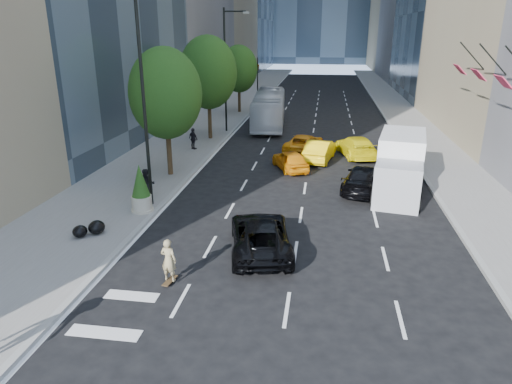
% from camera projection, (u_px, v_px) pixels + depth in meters
% --- Properties ---
extents(ground, '(160.00, 160.00, 0.00)m').
position_uv_depth(ground, '(271.00, 251.00, 18.38)').
color(ground, black).
rests_on(ground, ground).
extents(sidewalk_left, '(6.00, 120.00, 0.15)m').
position_uv_depth(sidewalk_left, '(219.00, 115.00, 47.58)').
color(sidewalk_left, slate).
rests_on(sidewalk_left, ground).
extents(sidewalk_right, '(4.00, 120.00, 0.15)m').
position_uv_depth(sidewalk_right, '(407.00, 120.00, 44.93)').
color(sidewalk_right, slate).
rests_on(sidewalk_right, ground).
extents(lamp_near, '(2.13, 0.22, 10.00)m').
position_uv_depth(lamp_near, '(146.00, 89.00, 21.05)').
color(lamp_near, black).
rests_on(lamp_near, sidewalk_left).
extents(lamp_far, '(2.13, 0.22, 10.00)m').
position_uv_depth(lamp_far, '(227.00, 64.00, 37.84)').
color(lamp_far, black).
rests_on(lamp_far, sidewalk_left).
extents(tree_near, '(4.20, 4.20, 7.46)m').
position_uv_depth(tree_near, '(165.00, 94.00, 26.12)').
color(tree_near, black).
rests_on(tree_near, sidewalk_left).
extents(tree_mid, '(4.50, 4.50, 7.99)m').
position_uv_depth(tree_mid, '(208.00, 73.00, 35.33)').
color(tree_mid, black).
rests_on(tree_mid, sidewalk_left).
extents(tree_far, '(3.90, 3.90, 6.92)m').
position_uv_depth(tree_far, '(239.00, 69.00, 47.68)').
color(tree_far, black).
rests_on(tree_far, sidewalk_left).
extents(traffic_signal, '(2.48, 0.53, 5.20)m').
position_uv_depth(traffic_signal, '(258.00, 67.00, 55.16)').
color(traffic_signal, black).
rests_on(traffic_signal, sidewalk_left).
extents(facade_flags, '(1.85, 13.30, 2.05)m').
position_uv_depth(facade_flags, '(493.00, 75.00, 24.15)').
color(facade_flags, black).
rests_on(facade_flags, ground).
extents(skateboarder, '(0.63, 0.47, 1.58)m').
position_uv_depth(skateboarder, '(169.00, 263.00, 15.77)').
color(skateboarder, '#887B55').
rests_on(skateboarder, ground).
extents(black_sedan_lincoln, '(3.21, 5.30, 1.38)m').
position_uv_depth(black_sedan_lincoln, '(260.00, 235.00, 18.16)').
color(black_sedan_lincoln, black).
rests_on(black_sedan_lincoln, ground).
extents(black_sedan_mercedes, '(2.98, 5.14, 1.40)m').
position_uv_depth(black_sedan_mercedes, '(364.00, 179.00, 25.02)').
color(black_sedan_mercedes, black).
rests_on(black_sedan_mercedes, ground).
extents(taxi_a, '(2.86, 4.00, 1.27)m').
position_uv_depth(taxi_a, '(290.00, 160.00, 28.91)').
color(taxi_a, orange).
rests_on(taxi_a, ground).
extents(taxi_b, '(2.30, 4.58, 1.44)m').
position_uv_depth(taxi_b, '(320.00, 150.00, 30.95)').
color(taxi_b, yellow).
rests_on(taxi_b, ground).
extents(taxi_c, '(3.03, 4.99, 1.29)m').
position_uv_depth(taxi_c, '(304.00, 143.00, 33.18)').
color(taxi_c, orange).
rests_on(taxi_c, ground).
extents(taxi_d, '(3.09, 5.22, 1.42)m').
position_uv_depth(taxi_d, '(356.00, 146.00, 32.01)').
color(taxi_d, yellow).
rests_on(taxi_d, ground).
extents(city_bus, '(3.51, 11.52, 3.16)m').
position_uv_depth(city_bus, '(269.00, 109.00, 42.11)').
color(city_bus, silver).
rests_on(city_bus, ground).
extents(box_truck, '(3.44, 6.77, 3.09)m').
position_uv_depth(box_truck, '(400.00, 164.00, 24.62)').
color(box_truck, silver).
rests_on(box_truck, ground).
extents(pedestrian_a, '(0.95, 0.84, 1.62)m').
position_uv_depth(pedestrian_a, '(147.00, 184.00, 23.29)').
color(pedestrian_a, black).
rests_on(pedestrian_a, sidewalk_left).
extents(pedestrian_b, '(0.96, 0.86, 1.57)m').
position_uv_depth(pedestrian_b, '(193.00, 139.00, 33.31)').
color(pedestrian_b, black).
rests_on(pedestrian_b, sidewalk_left).
extents(planter_shrub, '(0.97, 0.97, 2.33)m').
position_uv_depth(planter_shrub, '(141.00, 189.00, 21.68)').
color(planter_shrub, '#B6AF97').
rests_on(planter_shrub, sidewalk_left).
extents(garbage_bags, '(1.18, 1.14, 0.58)m').
position_uv_depth(garbage_bags, '(90.00, 229.00, 19.36)').
color(garbage_bags, black).
rests_on(garbage_bags, sidewalk_left).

